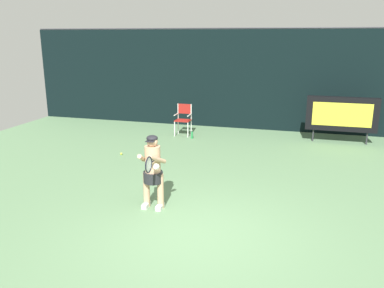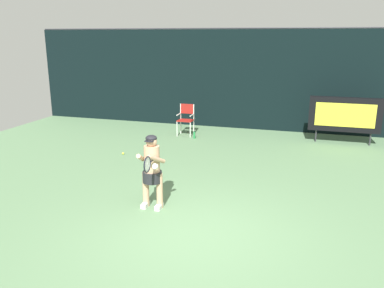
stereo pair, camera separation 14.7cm
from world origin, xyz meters
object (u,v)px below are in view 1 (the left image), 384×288
(scoreboard, at_px, (342,114))
(tennis_racket, at_px, (149,164))
(tennis_ball_loose, at_px, (121,154))
(umpire_chair, at_px, (183,118))
(water_bottle, at_px, (192,135))
(tennis_player, at_px, (153,169))

(scoreboard, relative_size, tennis_racket, 3.65)
(tennis_racket, bearing_deg, tennis_ball_loose, 132.80)
(scoreboard, xyz_separation_m, tennis_ball_loose, (-6.23, -3.19, -0.91))
(tennis_racket, bearing_deg, umpire_chair, 111.38)
(scoreboard, bearing_deg, water_bottle, -170.69)
(umpire_chair, height_order, tennis_player, tennis_player)
(scoreboard, height_order, tennis_player, tennis_player)
(tennis_racket, bearing_deg, water_bottle, 108.29)
(umpire_chair, distance_m, tennis_player, 6.08)
(umpire_chair, xyz_separation_m, tennis_racket, (1.33, -6.45, 0.47))
(umpire_chair, bearing_deg, scoreboard, 4.34)
(tennis_racket, xyz_separation_m, tennis_ball_loose, (-2.38, 3.65, -1.06))
(tennis_player, xyz_separation_m, tennis_racket, (0.13, -0.50, 0.26))
(umpire_chair, relative_size, tennis_player, 0.72)
(umpire_chair, bearing_deg, water_bottle, -42.85)
(tennis_player, bearing_deg, tennis_ball_loose, 125.45)
(scoreboard, height_order, umpire_chair, scoreboard)
(water_bottle, bearing_deg, umpire_chair, 137.15)
(water_bottle, bearing_deg, tennis_player, -82.03)
(scoreboard, distance_m, tennis_racket, 7.86)
(scoreboard, height_order, tennis_ball_loose, scoreboard)
(scoreboard, xyz_separation_m, water_bottle, (-4.77, -0.78, -0.82))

